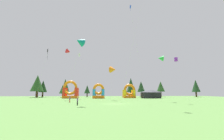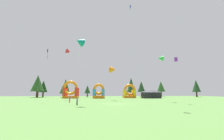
{
  "view_description": "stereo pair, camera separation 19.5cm",
  "coord_description": "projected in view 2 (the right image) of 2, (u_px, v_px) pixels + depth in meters",
  "views": [
    {
      "loc": [
        -3.22,
        -36.49,
        2.76
      ],
      "look_at": [
        0.0,
        13.13,
        9.36
      ],
      "focal_mm": 25.88,
      "sensor_mm": 36.0,
      "label": 1
    },
    {
      "loc": [
        -3.02,
        -36.5,
        2.76
      ],
      "look_at": [
        0.0,
        13.13,
        9.36
      ],
      "focal_mm": 25.88,
      "sensor_mm": 36.0,
      "label": 2
    }
  ],
  "objects": [
    {
      "name": "person_left_edge",
      "position": [
        70.0,
        99.0,
        40.89
      ],
      "size": [
        0.34,
        0.34,
        1.62
      ],
      "rotation": [
        0.0,
        0.0,
        6.01
      ],
      "color": "#B21E26",
      "rests_on": "ground_plane"
    },
    {
      "name": "inflatable_blue_arch",
      "position": [
        99.0,
        93.0,
        65.18
      ],
      "size": [
        4.75,
        4.44,
        5.89
      ],
      "color": "orange",
      "rests_on": "ground_plane"
    },
    {
      "name": "kite_black_diamond",
      "position": [
        48.0,
        51.0,
        42.45
      ],
      "size": [
        2.01,
        2.81,
        13.82
      ],
      "color": "black",
      "rests_on": "ground_plane"
    },
    {
      "name": "tree_row_7",
      "position": [
        161.0,
        87.0,
        83.42
      ],
      "size": [
        4.07,
        4.07,
        7.94
      ],
      "color": "#4C331E",
      "rests_on": "ground_plane"
    },
    {
      "name": "festival_tent",
      "position": [
        151.0,
        94.0,
        66.14
      ],
      "size": [
        7.1,
        4.39,
        3.39
      ],
      "color": "black",
      "rests_on": "ground_plane"
    },
    {
      "name": "kite_white_box",
      "position": [
        80.0,
        55.0,
        62.38
      ],
      "size": [
        6.44,
        0.66,
        17.44
      ],
      "color": "white",
      "rests_on": "ground_plane"
    },
    {
      "name": "tree_row_1",
      "position": [
        43.0,
        86.0,
        79.63
      ],
      "size": [
        4.02,
        4.02,
        8.11
      ],
      "color": "#4C331E",
      "rests_on": "ground_plane"
    },
    {
      "name": "tree_row_4",
      "position": [
        87.0,
        89.0,
        80.54
      ],
      "size": [
        2.98,
        2.98,
        5.79
      ],
      "color": "#4C331E",
      "rests_on": "ground_plane"
    },
    {
      "name": "person_midfield",
      "position": [
        77.0,
        101.0,
        32.51
      ],
      "size": [
        0.37,
        0.37,
        1.57
      ],
      "rotation": [
        0.0,
        0.0,
        5.76
      ],
      "color": "black",
      "rests_on": "ground_plane"
    },
    {
      "name": "tree_row_5",
      "position": [
        131.0,
        85.0,
        80.45
      ],
      "size": [
        4.22,
        4.22,
        9.55
      ],
      "color": "#4C331E",
      "rests_on": "ground_plane"
    },
    {
      "name": "kite_green_delta",
      "position": [
        161.0,
        58.0,
        45.54
      ],
      "size": [
        2.05,
        3.38,
        12.98
      ],
      "color": "green",
      "rests_on": "ground_plane"
    },
    {
      "name": "ground_plane",
      "position": [
        116.0,
        104.0,
        35.93
      ],
      "size": [
        120.0,
        120.0,
        0.0
      ],
      "primitive_type": "plane",
      "color": "#5B8C42"
    },
    {
      "name": "kite_orange_delta",
      "position": [
        113.0,
        70.0,
        51.65
      ],
      "size": [
        2.88,
        2.9,
        10.81
      ],
      "color": "orange",
      "rests_on": "ground_plane"
    },
    {
      "name": "tree_row_8",
      "position": [
        196.0,
        86.0,
        81.66
      ],
      "size": [
        4.06,
        4.06,
        8.62
      ],
      "color": "#4C331E",
      "rests_on": "ground_plane"
    },
    {
      "name": "tree_row_0",
      "position": [
        38.0,
        83.0,
        74.68
      ],
      "size": [
        5.98,
        5.98,
        10.32
      ],
      "color": "#4C331E",
      "rests_on": "ground_plane"
    },
    {
      "name": "tree_row_6",
      "position": [
        141.0,
        87.0,
        80.46
      ],
      "size": [
        3.77,
        3.77,
        7.84
      ],
      "color": "#4C331E",
      "rests_on": "ground_plane"
    },
    {
      "name": "kite_red_delta",
      "position": [
        68.0,
        52.0,
        55.21
      ],
      "size": [
        4.43,
        5.04,
        17.22
      ],
      "color": "red",
      "rests_on": "ground_plane"
    },
    {
      "name": "tree_row_2",
      "position": [
        63.0,
        89.0,
        77.41
      ],
      "size": [
        3.37,
        3.37,
        5.91
      ],
      "color": "#4C331E",
      "rests_on": "ground_plane"
    },
    {
      "name": "kite_purple_box",
      "position": [
        176.0,
        59.0,
        39.38
      ],
      "size": [
        1.57,
        3.41,
        11.02
      ],
      "color": "purple",
      "rests_on": "ground_plane"
    },
    {
      "name": "kite_blue_diamond",
      "position": [
        130.0,
        9.0,
        45.14
      ],
      "size": [
        6.16,
        8.38,
        26.66
      ],
      "color": "blue",
      "rests_on": "ground_plane"
    },
    {
      "name": "inflatable_yellow_castle",
      "position": [
        71.0,
        92.0,
        65.9
      ],
      "size": [
        6.03,
        4.51,
        7.13
      ],
      "color": "orange",
      "rests_on": "ground_plane"
    },
    {
      "name": "kite_teal_delta",
      "position": [
        80.0,
        41.0,
        34.46
      ],
      "size": [
        4.23,
        4.87,
        14.38
      ],
      "color": "#0C7F7A",
      "rests_on": "ground_plane"
    },
    {
      "name": "inflatable_orange_dome",
      "position": [
        129.0,
        93.0,
        69.36
      ],
      "size": [
        5.22,
        4.58,
        5.94
      ],
      "color": "orange",
      "rests_on": "ground_plane"
    },
    {
      "name": "tree_row_3",
      "position": [
        66.0,
        86.0,
        76.07
      ],
      "size": [
        4.38,
        4.38,
        8.59
      ],
      "color": "#4C331E",
      "rests_on": "ground_plane"
    }
  ]
}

